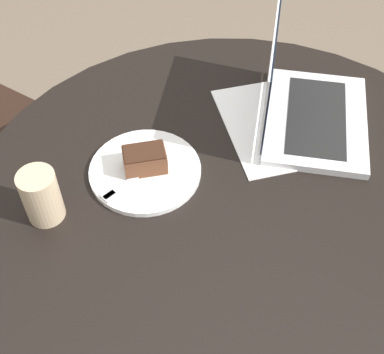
# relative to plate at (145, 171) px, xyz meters

# --- Properties ---
(ground_plane) EXTENTS (12.00, 12.00, 0.00)m
(ground_plane) POSITION_rel_plate_xyz_m (0.17, 0.13, -0.74)
(ground_plane) COLOR #6B5B4C
(dining_table) EXTENTS (1.16, 1.16, 0.73)m
(dining_table) POSITION_rel_plate_xyz_m (0.17, 0.13, -0.16)
(dining_table) COLOR black
(dining_table) RESTS_ON ground_plane
(paper_document) EXTENTS (0.34, 0.28, 0.00)m
(paper_document) POSITION_rel_plate_xyz_m (0.00, 0.32, -0.00)
(paper_document) COLOR white
(paper_document) RESTS_ON dining_table
(plate) EXTENTS (0.24, 0.24, 0.01)m
(plate) POSITION_rel_plate_xyz_m (0.00, 0.00, 0.00)
(plate) COLOR white
(plate) RESTS_ON dining_table
(cake_slice) EXTENTS (0.08, 0.10, 0.05)m
(cake_slice) POSITION_rel_plate_xyz_m (-0.00, 0.00, 0.03)
(cake_slice) COLOR brown
(cake_slice) RESTS_ON plate
(fork) EXTENTS (0.07, 0.17, 0.00)m
(fork) POSITION_rel_plate_xyz_m (0.02, -0.04, 0.01)
(fork) COLOR silver
(fork) RESTS_ON plate
(coffee_glass) EXTENTS (0.07, 0.07, 0.11)m
(coffee_glass) POSITION_rel_plate_xyz_m (0.01, -0.22, 0.05)
(coffee_glass) COLOR #C6AD89
(coffee_glass) RESTS_ON dining_table
(laptop) EXTENTS (0.40, 0.38, 0.23)m
(laptop) POSITION_rel_plate_xyz_m (0.02, 0.39, 0.03)
(laptop) COLOR silver
(laptop) RESTS_ON dining_table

